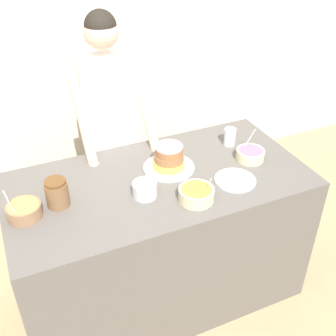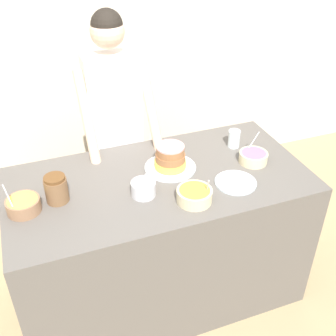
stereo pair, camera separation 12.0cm
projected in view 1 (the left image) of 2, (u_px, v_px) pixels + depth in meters
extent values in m
cube|color=beige|center=(88.00, 48.00, 3.37)|extent=(10.00, 0.05, 2.60)
cube|color=#5B5651|center=(159.00, 239.00, 2.73)|extent=(1.78, 0.89, 0.96)
cylinder|color=#2D2D38|center=(105.00, 195.00, 3.19)|extent=(0.11, 0.11, 0.86)
cylinder|color=#2D2D38|center=(125.00, 190.00, 3.25)|extent=(0.11, 0.11, 0.86)
cube|color=white|center=(107.00, 103.00, 2.80)|extent=(0.36, 0.20, 0.65)
cylinder|color=beige|center=(83.00, 121.00, 2.60)|extent=(0.06, 0.40, 0.54)
cylinder|color=beige|center=(146.00, 109.00, 2.74)|extent=(0.06, 0.40, 0.54)
sphere|color=beige|center=(101.00, 32.00, 2.54)|extent=(0.22, 0.22, 0.22)
sphere|color=black|center=(100.00, 26.00, 2.52)|extent=(0.20, 0.20, 0.20)
cylinder|color=silver|center=(169.00, 167.00, 2.56)|extent=(0.31, 0.31, 0.01)
cylinder|color=#F2DB4C|center=(169.00, 164.00, 2.54)|extent=(0.19, 0.19, 0.05)
cylinder|color=#9E663D|center=(169.00, 157.00, 2.52)|extent=(0.18, 0.18, 0.05)
cylinder|color=#9E663D|center=(169.00, 151.00, 2.49)|extent=(0.17, 0.17, 0.05)
cylinder|color=pink|center=(169.00, 147.00, 2.48)|extent=(0.17, 0.17, 0.01)
cylinder|color=beige|center=(250.00, 155.00, 2.63)|extent=(0.18, 0.18, 0.07)
cylinder|color=#9E66B7|center=(251.00, 151.00, 2.61)|extent=(0.15, 0.15, 0.01)
cylinder|color=silver|center=(248.00, 141.00, 2.64)|extent=(0.09, 0.03, 0.17)
cylinder|color=silver|center=(145.00, 189.00, 2.31)|extent=(0.14, 0.14, 0.09)
cylinder|color=white|center=(145.00, 184.00, 2.29)|extent=(0.12, 0.12, 0.01)
cylinder|color=silver|center=(145.00, 178.00, 2.33)|extent=(0.09, 0.04, 0.15)
cylinder|color=beige|center=(196.00, 194.00, 2.28)|extent=(0.20, 0.20, 0.07)
cylinder|color=#EF9938|center=(196.00, 190.00, 2.27)|extent=(0.17, 0.17, 0.01)
cylinder|color=silver|center=(209.00, 187.00, 2.27)|extent=(0.02, 0.06, 0.14)
cylinder|color=#936B4C|center=(24.00, 211.00, 2.17)|extent=(0.18, 0.18, 0.07)
cylinder|color=#F2DB4C|center=(23.00, 206.00, 2.15)|extent=(0.15, 0.15, 0.01)
cylinder|color=silver|center=(12.00, 208.00, 2.09)|extent=(0.05, 0.07, 0.18)
cylinder|color=silver|center=(230.00, 137.00, 2.76)|extent=(0.08, 0.08, 0.12)
cylinder|color=silver|center=(235.00, 180.00, 2.45)|extent=(0.24, 0.24, 0.01)
cylinder|color=brown|center=(57.00, 194.00, 2.23)|extent=(0.12, 0.12, 0.14)
cylinder|color=brown|center=(55.00, 182.00, 2.19)|extent=(0.11, 0.11, 0.02)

